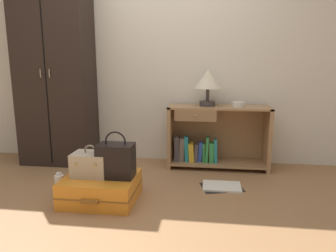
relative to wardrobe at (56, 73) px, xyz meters
The scene contains 11 objects.
ground_plane 1.91m from the wardrobe, 48.80° to the right, with size 9.00×9.00×0.00m, color #9E7047.
back_wall 1.12m from the wardrobe, 15.63° to the left, with size 6.40×0.10×2.60m, color silver.
wardrobe is the anchor object (origin of this frame).
bookshelf 1.93m from the wardrobe, ahead, with size 1.10×0.39×0.69m.
table_lamp 1.72m from the wardrobe, ahead, with size 0.29×0.29×0.40m.
bowl 2.07m from the wardrobe, ahead, with size 0.14×0.14×0.05m, color silver.
suitcase_large 1.60m from the wardrobe, 49.51° to the right, with size 0.61×0.54×0.21m.
train_case 1.43m from the wardrobe, 52.21° to the right, with size 0.30×0.23×0.27m.
handbag 1.54m from the wardrobe, 45.02° to the right, with size 0.30×0.20×0.39m.
bottle 1.41m from the wardrobe, 64.77° to the right, with size 0.08×0.08×0.21m.
open_book_on_floor 2.22m from the wardrobe, 16.93° to the right, with size 0.43×0.36×0.02m.
Camera 1 is at (0.67, -2.18, 1.15)m, focal length 33.34 mm.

